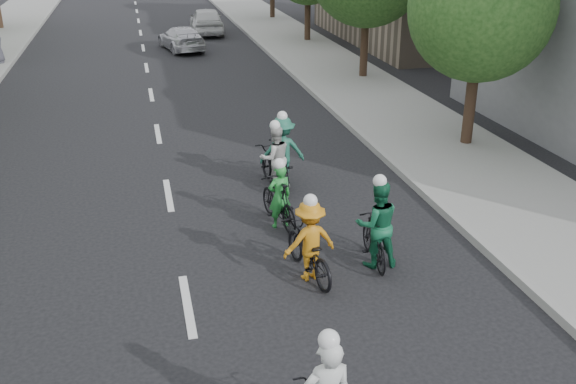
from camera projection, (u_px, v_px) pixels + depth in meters
name	position (u px, v px, depth m)	size (l,w,h in m)	color
ground	(187.00, 305.00, 11.19)	(120.00, 120.00, 0.00)	black
sidewalk_right	(396.00, 115.00, 21.82)	(4.00, 80.00, 0.15)	gray
curb_right	(342.00, 118.00, 21.40)	(0.18, 80.00, 0.18)	#999993
tree_r_0	(481.00, 9.00, 17.43)	(4.00, 4.00, 5.97)	black
cyclist_1	(376.00, 230.00, 12.28)	(0.90, 1.63, 1.89)	black
cyclist_2	(275.00, 164.00, 15.88)	(0.90, 1.96, 1.77)	black
cyclist_3	(309.00, 247.00, 11.87)	(1.09, 1.97, 1.71)	black
cyclist_4	(282.00, 155.00, 16.16)	(1.15, 1.84, 1.89)	black
cyclist_5	(279.00, 200.00, 13.92)	(0.83, 1.84, 1.59)	black
follow_car_lead	(181.00, 38.00, 32.77)	(1.67, 4.10, 1.19)	silver
follow_car_trail	(207.00, 21.00, 37.35)	(1.81, 4.50, 1.53)	silver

